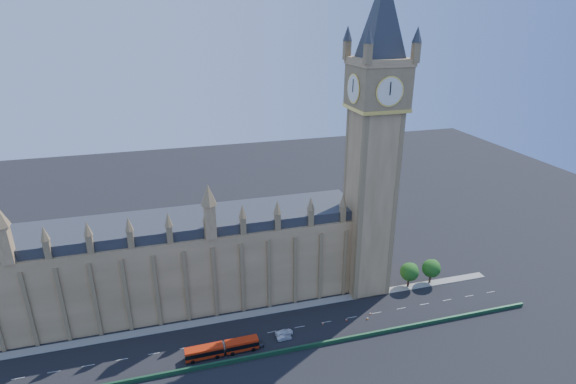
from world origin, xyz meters
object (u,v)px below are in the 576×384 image
object	(u,v)px
red_bus	(222,349)
car_grey	(255,345)
car_silver	(284,338)
car_white	(284,332)

from	to	relation	value
red_bus	car_grey	xyz separation A→B (m)	(8.75, 0.18, -0.90)
red_bus	car_grey	size ratio (longest dim) A/B	4.05
car_silver	car_grey	bearing A→B (deg)	92.61
car_silver	car_white	world-z (taller)	car_white
car_white	red_bus	bearing A→B (deg)	92.13
car_grey	car_white	xyz separation A→B (m)	(8.82, 2.82, -0.07)
red_bus	car_silver	size ratio (longest dim) A/B	4.80
car_grey	car_silver	world-z (taller)	car_grey
car_silver	car_white	xyz separation A→B (m)	(0.50, 1.99, 0.08)
red_bus	car_white	world-z (taller)	red_bus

